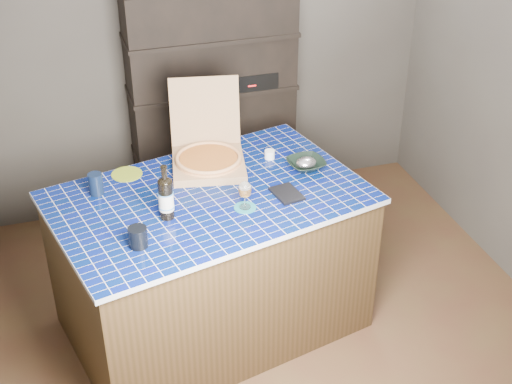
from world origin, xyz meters
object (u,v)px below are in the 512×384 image
object	(u,v)px
kitchen_island	(211,262)
mead_bottle	(166,198)
bowl	(306,164)
dvd_case	(287,194)
pizza_box	(208,156)
wine_glass	(245,190)

from	to	relation	value
kitchen_island	mead_bottle	bearing A→B (deg)	-163.82
kitchen_island	mead_bottle	xyz separation A→B (m)	(-0.27, -0.15, 0.61)
mead_bottle	bowl	world-z (taller)	mead_bottle
dvd_case	bowl	size ratio (longest dim) A/B	0.87
mead_bottle	bowl	xyz separation A→B (m)	(0.92, 0.28, -0.10)
kitchen_island	dvd_case	world-z (taller)	dvd_case
mead_bottle	kitchen_island	bearing A→B (deg)	29.27
pizza_box	bowl	xyz separation A→B (m)	(0.57, -0.21, -0.04)
wine_glass	bowl	bearing A→B (deg)	33.36
pizza_box	wine_glass	distance (m)	0.54
mead_bottle	wine_glass	size ratio (longest dim) A/B	1.96
wine_glass	dvd_case	world-z (taller)	wine_glass
kitchen_island	wine_glass	bearing A→B (deg)	-62.77
kitchen_island	pizza_box	bearing A→B (deg)	63.04
kitchen_island	mead_bottle	world-z (taller)	mead_bottle
wine_glass	dvd_case	distance (m)	0.30
kitchen_island	pizza_box	size ratio (longest dim) A/B	3.28
dvd_case	bowl	bearing A→B (deg)	40.45
kitchen_island	bowl	bearing A→B (deg)	-1.83
wine_glass	bowl	distance (m)	0.59
kitchen_island	mead_bottle	size ratio (longest dim) A/B	6.09
wine_glass	bowl	world-z (taller)	wine_glass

